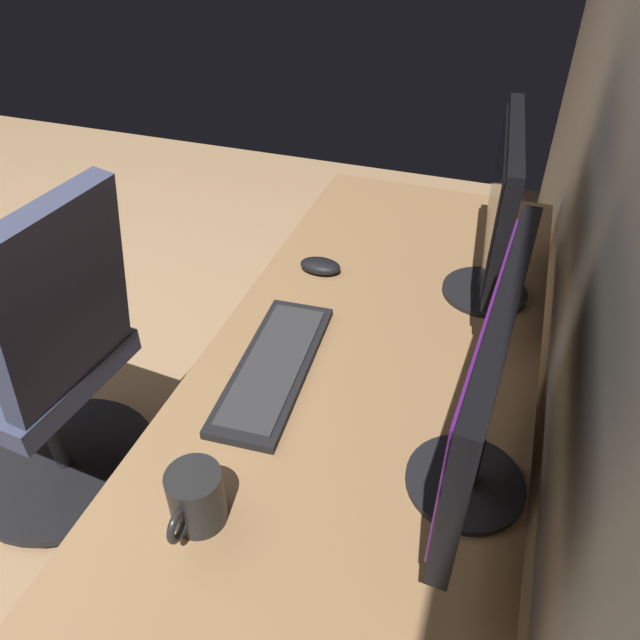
{
  "coord_description": "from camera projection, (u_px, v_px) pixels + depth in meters",
  "views": [
    {
      "loc": [
        0.76,
        2.1,
        1.59
      ],
      "look_at": [
        -0.01,
        1.84,
        0.95
      ],
      "focal_mm": 34.34,
      "sensor_mm": 36.0,
      "label": 1
    }
  ],
  "objects": [
    {
      "name": "mouse_main",
      "position": [
        320.0,
        266.0,
        1.53
      ],
      "size": [
        0.06,
        0.1,
        0.03
      ],
      "primitive_type": "ellipsoid",
      "color": "black",
      "rests_on": "desk"
    },
    {
      "name": "monitor_secondary",
      "position": [
        500.0,
        207.0,
        1.32
      ],
      "size": [
        0.46,
        0.2,
        0.4
      ],
      "color": "black",
      "rests_on": "desk"
    },
    {
      "name": "drawer_pedestal",
      "position": [
        367.0,
        492.0,
        1.48
      ],
      "size": [
        0.4,
        0.51,
        0.69
      ],
      "color": "#936D47",
      "rests_on": "ground"
    },
    {
      "name": "coffee_mug",
      "position": [
        196.0,
        498.0,
        0.95
      ],
      "size": [
        0.13,
        0.09,
        0.1
      ],
      "color": "black",
      "rests_on": "desk"
    },
    {
      "name": "office_chair",
      "position": [
        48.0,
        375.0,
        1.64
      ],
      "size": [
        0.56,
        0.57,
        0.97
      ],
      "color": "#383D56",
      "rests_on": "ground"
    },
    {
      "name": "keyboard_main",
      "position": [
        274.0,
        366.0,
        1.25
      ],
      "size": [
        0.43,
        0.16,
        0.02
      ],
      "color": "black",
      "rests_on": "desk"
    },
    {
      "name": "monitor_primary",
      "position": [
        485.0,
        386.0,
        0.89
      ],
      "size": [
        0.52,
        0.2,
        0.4
      ],
      "color": "black",
      "rests_on": "desk"
    },
    {
      "name": "desk",
      "position": [
        344.0,
        441.0,
        1.19
      ],
      "size": [
        2.03,
        0.68,
        0.73
      ],
      "color": "#936D47",
      "rests_on": "ground"
    }
  ]
}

